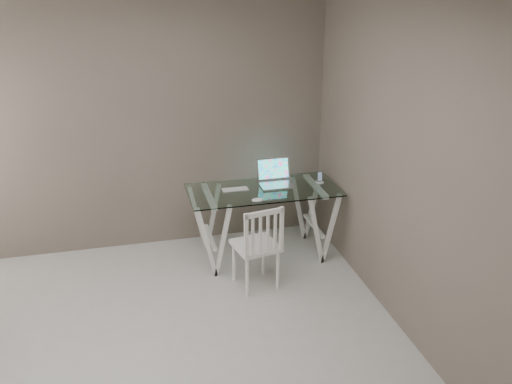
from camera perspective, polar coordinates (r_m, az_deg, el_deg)
room at (r=3.64m, az=-12.00°, el=3.30°), size 4.50×4.52×2.71m
desk at (r=5.82m, az=0.72°, el=-3.04°), size 1.50×0.70×0.75m
chair at (r=5.22m, az=0.29°, el=-5.19°), size 0.45×0.45×0.84m
laptop at (r=5.81m, az=1.97°, el=1.41°), size 0.35×0.31×0.24m
keyboard at (r=5.66m, az=-2.11°, el=0.25°), size 0.28×0.12×0.01m
mouse at (r=5.38m, az=0.16°, el=-0.79°), size 0.11×0.07×0.04m
phone_dock at (r=5.87m, az=6.40°, el=1.24°), size 0.06×0.06×0.12m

